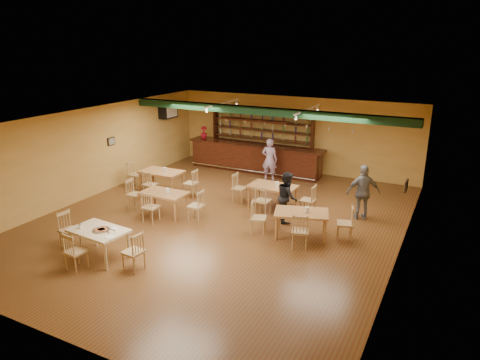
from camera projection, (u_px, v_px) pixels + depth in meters
The scene contains 23 objects.
floor at pixel (221, 221), 12.97m from camera, with size 12.00×12.00×0.00m, color brown.
ceiling_beam at pixel (261, 111), 14.48m from camera, with size 10.00×0.30×0.25m, color black.
track_rail_left at pixel (222, 103), 15.75m from camera, with size 0.05×2.50×0.05m, color white.
track_rail_right at pixel (308, 109), 14.36m from camera, with size 0.05×2.50×0.05m, color white.
ac_unit at pixel (168, 111), 17.91m from camera, with size 0.34×0.70×0.48m, color white.
picture_left at pixel (111, 141), 15.46m from camera, with size 0.04×0.34×0.28m, color black.
picture_right at pixel (406, 186), 10.72m from camera, with size 0.04×0.34×0.28m, color black.
bar_counter at pixel (255, 158), 17.74m from camera, with size 5.70×0.85×1.13m, color black.
back_bar_hutch at pixel (261, 141), 18.10m from camera, with size 4.41×0.40×2.28m, color black.
poinsettia at pixel (204, 132), 18.53m from camera, with size 0.29×0.29×0.52m, color #B51025.
dining_table_a at pixel (162, 181), 15.44m from camera, with size 1.48×0.89×0.74m, color olive.
dining_table_b at pixel (272, 197), 13.91m from camera, with size 1.47×0.88×0.74m, color olive.
dining_table_c at pixel (164, 203), 13.41m from camera, with size 1.40×0.84×0.70m, color olive.
dining_table_d at pixel (301, 224), 11.86m from camera, with size 1.42×0.85×0.71m, color olive.
near_table at pixel (100, 243), 10.69m from camera, with size 1.38×0.89×0.74m, color beige.
pizza_tray at pixel (101, 230), 10.54m from camera, with size 0.40×0.40×0.01m, color silver.
parmesan_shaker at pixel (80, 226), 10.63m from camera, with size 0.07×0.07×0.11m, color #EAE5C6.
napkin_stack at pixel (115, 229), 10.59m from camera, with size 0.20×0.15×0.03m, color white.
pizza_server at pixel (107, 230), 10.51m from camera, with size 0.32×0.09×0.00m, color silver.
side_plate at pixel (110, 237), 10.18m from camera, with size 0.22×0.22×0.01m, color white.
patron_bar at pixel (269, 160), 16.53m from camera, with size 0.59×0.39×1.62m, color purple.
patron_right_a at pixel (287, 197), 12.77m from camera, with size 0.73×0.57×1.50m, color black.
patron_right_b at pixel (363, 192), 12.89m from camera, with size 0.97×0.41×1.66m, color slate.
Camera 1 is at (5.98, -10.41, 5.09)m, focal length 32.85 mm.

